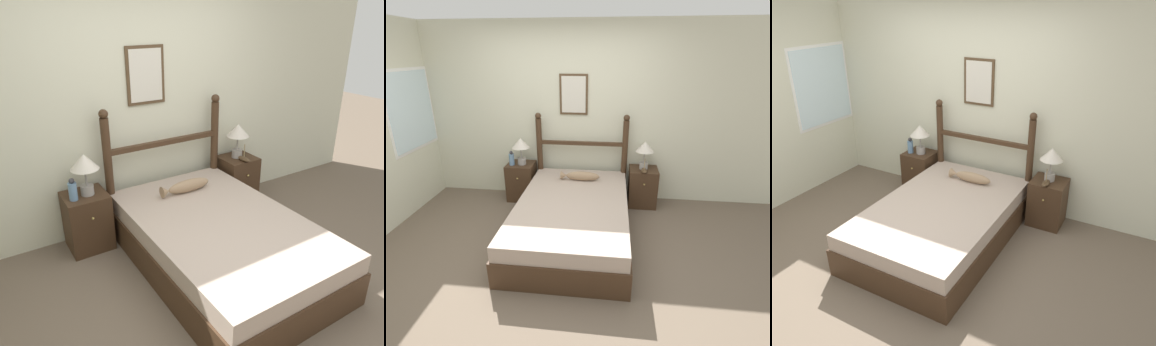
# 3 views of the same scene
# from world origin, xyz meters

# --- Properties ---
(ground_plane) EXTENTS (16.00, 16.00, 0.00)m
(ground_plane) POSITION_xyz_m (0.00, 0.00, 0.00)
(ground_plane) COLOR brown
(wall_back) EXTENTS (6.40, 0.08, 2.55)m
(wall_back) POSITION_xyz_m (0.00, 1.73, 1.28)
(wall_back) COLOR beige
(wall_back) RESTS_ON ground_plane
(bed) EXTENTS (1.35, 2.09, 0.47)m
(bed) POSITION_xyz_m (0.22, 0.56, 0.23)
(bed) COLOR #3D2819
(bed) RESTS_ON ground_plane
(headboard) EXTENTS (1.35, 0.09, 1.32)m
(headboard) POSITION_xyz_m (0.22, 1.57, 0.71)
(headboard) COLOR #3D2819
(headboard) RESTS_ON ground_plane
(nightstand_left) EXTENTS (0.40, 0.40, 0.57)m
(nightstand_left) POSITION_xyz_m (-0.69, 1.48, 0.28)
(nightstand_left) COLOR #3D2819
(nightstand_left) RESTS_ON ground_plane
(nightstand_right) EXTENTS (0.40, 0.40, 0.57)m
(nightstand_right) POSITION_xyz_m (1.14, 1.48, 0.28)
(nightstand_right) COLOR #3D2819
(nightstand_right) RESTS_ON ground_plane
(table_lamp_left) EXTENTS (0.26, 0.26, 0.40)m
(table_lamp_left) POSITION_xyz_m (-0.66, 1.46, 0.86)
(table_lamp_left) COLOR gray
(table_lamp_left) RESTS_ON nightstand_left
(table_lamp_right) EXTENTS (0.26, 0.26, 0.40)m
(table_lamp_right) POSITION_xyz_m (1.13, 1.49, 0.86)
(table_lamp_right) COLOR gray
(table_lamp_right) RESTS_ON nightstand_right
(bottle) EXTENTS (0.08, 0.08, 0.21)m
(bottle) POSITION_xyz_m (-0.81, 1.42, 0.66)
(bottle) COLOR #668CB2
(bottle) RESTS_ON nightstand_left
(model_boat) EXTENTS (0.08, 0.19, 0.20)m
(model_boat) POSITION_xyz_m (1.13, 1.36, 0.59)
(model_boat) COLOR #4C3823
(model_boat) RESTS_ON nightstand_right
(fish_pillow) EXTENTS (0.54, 0.12, 0.13)m
(fish_pillow) POSITION_xyz_m (0.24, 1.19, 0.53)
(fish_pillow) COLOR #997A5B
(fish_pillow) RESTS_ON bed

